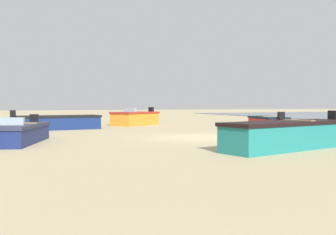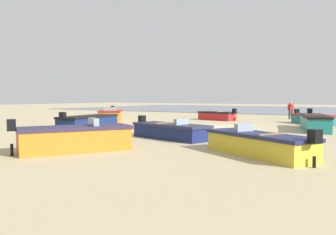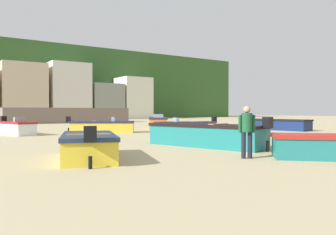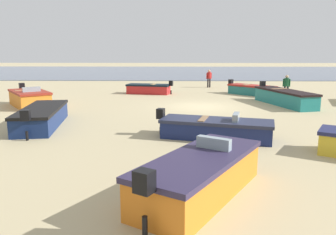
{
  "view_description": "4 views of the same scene",
  "coord_description": "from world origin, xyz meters",
  "px_view_note": "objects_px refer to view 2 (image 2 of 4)",
  "views": [
    {
      "loc": [
        -15.34,
        7.19,
        1.49
      ],
      "look_at": [
        3.47,
        0.15,
        0.77
      ],
      "focal_mm": 40.27,
      "sensor_mm": 36.0,
      "label": 1
    },
    {
      "loc": [
        -8.55,
        21.68,
        2.0
      ],
      "look_at": [
        1.74,
        5.01,
        0.85
      ],
      "focal_mm": 36.85,
      "sensor_mm": 36.0,
      "label": 2
    },
    {
      "loc": [
        -14.21,
        -11.59,
        1.46
      ],
      "look_at": [
        -2.9,
        5.28,
        1.08
      ],
      "focal_mm": 36.52,
      "sensor_mm": 36.0,
      "label": 3
    },
    {
      "loc": [
        1.63,
        20.0,
        3.25
      ],
      "look_at": [
        1.92,
        5.52,
        0.42
      ],
      "focal_mm": 36.11,
      "sensor_mm": 36.0,
      "label": 4
    }
  ],
  "objects_px": {
    "boat_orange_8": "(111,116)",
    "boat_orange_9": "(75,138)",
    "boat_teal_1": "(312,119)",
    "boat_teal_3": "(314,122)",
    "beach_walker_distant": "(291,109)",
    "boat_red_2": "(217,116)",
    "boat_yellow_5": "(258,144)",
    "boat_navy_0": "(89,122)",
    "boat_navy_7": "(171,131)"
  },
  "relations": [
    {
      "from": "boat_teal_3",
      "to": "boat_orange_8",
      "type": "distance_m",
      "value": 15.53
    },
    {
      "from": "boat_teal_1",
      "to": "boat_orange_9",
      "type": "height_order",
      "value": "boat_orange_9"
    },
    {
      "from": "boat_orange_8",
      "to": "boat_navy_7",
      "type": "bearing_deg",
      "value": 108.09
    },
    {
      "from": "boat_orange_8",
      "to": "boat_orange_9",
      "type": "relative_size",
      "value": 0.92
    },
    {
      "from": "boat_red_2",
      "to": "boat_orange_9",
      "type": "height_order",
      "value": "boat_orange_9"
    },
    {
      "from": "beach_walker_distant",
      "to": "boat_red_2",
      "type": "bearing_deg",
      "value": 22.71
    },
    {
      "from": "boat_navy_0",
      "to": "boat_teal_3",
      "type": "relative_size",
      "value": 0.93
    },
    {
      "from": "boat_navy_7",
      "to": "boat_teal_1",
      "type": "bearing_deg",
      "value": 177.49
    },
    {
      "from": "boat_teal_3",
      "to": "boat_orange_9",
      "type": "xyz_separation_m",
      "value": [
        6.19,
        13.53,
        0.01
      ]
    },
    {
      "from": "boat_teal_1",
      "to": "boat_navy_7",
      "type": "bearing_deg",
      "value": 26.63
    },
    {
      "from": "boat_navy_0",
      "to": "boat_red_2",
      "type": "height_order",
      "value": "boat_navy_0"
    },
    {
      "from": "boat_yellow_5",
      "to": "boat_teal_1",
      "type": "bearing_deg",
      "value": 32.89
    },
    {
      "from": "boat_orange_8",
      "to": "boat_teal_3",
      "type": "bearing_deg",
      "value": 147.24
    },
    {
      "from": "boat_navy_0",
      "to": "boat_orange_8",
      "type": "xyz_separation_m",
      "value": [
        2.87,
        -5.45,
        0.07
      ]
    },
    {
      "from": "boat_navy_0",
      "to": "boat_orange_8",
      "type": "distance_m",
      "value": 6.16
    },
    {
      "from": "boat_orange_9",
      "to": "boat_red_2",
      "type": "bearing_deg",
      "value": 128.89
    },
    {
      "from": "boat_red_2",
      "to": "beach_walker_distant",
      "type": "xyz_separation_m",
      "value": [
        -5.17,
        -4.88,
        0.57
      ]
    },
    {
      "from": "boat_navy_0",
      "to": "boat_yellow_5",
      "type": "bearing_deg",
      "value": -29.02
    },
    {
      "from": "boat_orange_8",
      "to": "beach_walker_distant",
      "type": "xyz_separation_m",
      "value": [
        -11.88,
        -11.24,
        0.47
      ]
    },
    {
      "from": "boat_navy_0",
      "to": "boat_teal_1",
      "type": "relative_size",
      "value": 1.46
    },
    {
      "from": "boat_navy_7",
      "to": "beach_walker_distant",
      "type": "relative_size",
      "value": 2.79
    },
    {
      "from": "boat_navy_0",
      "to": "boat_red_2",
      "type": "bearing_deg",
      "value": 63.25
    },
    {
      "from": "boat_navy_0",
      "to": "boat_navy_7",
      "type": "distance_m",
      "value": 7.7
    },
    {
      "from": "boat_navy_0",
      "to": "boat_yellow_5",
      "type": "relative_size",
      "value": 1.17
    },
    {
      "from": "boat_red_2",
      "to": "boat_orange_8",
      "type": "distance_m",
      "value": 9.24
    },
    {
      "from": "boat_red_2",
      "to": "boat_orange_8",
      "type": "bearing_deg",
      "value": 145.64
    },
    {
      "from": "boat_red_2",
      "to": "boat_navy_7",
      "type": "distance_m",
      "value": 14.28
    },
    {
      "from": "boat_navy_7",
      "to": "beach_walker_distant",
      "type": "distance_m",
      "value": 18.78
    },
    {
      "from": "boat_navy_0",
      "to": "boat_yellow_5",
      "type": "distance_m",
      "value": 13.36
    },
    {
      "from": "boat_teal_3",
      "to": "boat_orange_9",
      "type": "distance_m",
      "value": 14.88
    },
    {
      "from": "boat_navy_7",
      "to": "beach_walker_distant",
      "type": "height_order",
      "value": "beach_walker_distant"
    },
    {
      "from": "boat_teal_1",
      "to": "boat_navy_7",
      "type": "relative_size",
      "value": 0.77
    },
    {
      "from": "boat_yellow_5",
      "to": "boat_orange_9",
      "type": "height_order",
      "value": "boat_orange_9"
    },
    {
      "from": "boat_navy_7",
      "to": "beach_walker_distant",
      "type": "xyz_separation_m",
      "value": [
        -1.58,
        -18.7,
        0.57
      ]
    },
    {
      "from": "boat_navy_0",
      "to": "boat_teal_1",
      "type": "xyz_separation_m",
      "value": [
        -11.72,
        -11.3,
        -0.04
      ]
    },
    {
      "from": "boat_navy_0",
      "to": "boat_orange_9",
      "type": "height_order",
      "value": "boat_orange_9"
    },
    {
      "from": "boat_red_2",
      "to": "boat_teal_1",
      "type": "bearing_deg",
      "value": -81.49
    },
    {
      "from": "boat_teal_3",
      "to": "boat_navy_0",
      "type": "bearing_deg",
      "value": 11.56
    },
    {
      "from": "boat_navy_7",
      "to": "boat_navy_0",
      "type": "bearing_deg",
      "value": -89.81
    },
    {
      "from": "boat_red_2",
      "to": "boat_yellow_5",
      "type": "relative_size",
      "value": 0.85
    },
    {
      "from": "boat_red_2",
      "to": "beach_walker_distant",
      "type": "height_order",
      "value": "beach_walker_distant"
    },
    {
      "from": "boat_orange_9",
      "to": "boat_teal_1",
      "type": "bearing_deg",
      "value": 105.17
    },
    {
      "from": "boat_teal_1",
      "to": "boat_red_2",
      "type": "relative_size",
      "value": 0.94
    },
    {
      "from": "boat_navy_7",
      "to": "beach_walker_distant",
      "type": "bearing_deg",
      "value": -169.48
    },
    {
      "from": "boat_yellow_5",
      "to": "boat_navy_7",
      "type": "xyz_separation_m",
      "value": [
        5.1,
        -2.62,
        -0.03
      ]
    },
    {
      "from": "boat_red_2",
      "to": "boat_teal_3",
      "type": "distance_m",
      "value": 10.37
    },
    {
      "from": "boat_yellow_5",
      "to": "beach_walker_distant",
      "type": "bearing_deg",
      "value": 39.35
    },
    {
      "from": "boat_teal_1",
      "to": "beach_walker_distant",
      "type": "height_order",
      "value": "beach_walker_distant"
    },
    {
      "from": "boat_orange_8",
      "to": "boat_orange_9",
      "type": "height_order",
      "value": "boat_orange_8"
    },
    {
      "from": "boat_teal_1",
      "to": "boat_orange_9",
      "type": "distance_m",
      "value": 19.25
    }
  ]
}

